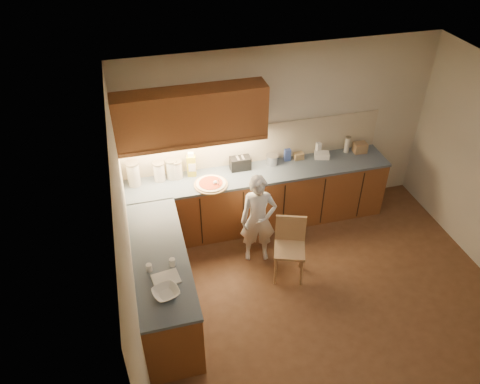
{
  "coord_description": "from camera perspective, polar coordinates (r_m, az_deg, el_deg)",
  "views": [
    {
      "loc": [
        -2.04,
        -3.5,
        4.59
      ],
      "look_at": [
        -0.8,
        1.2,
        1.0
      ],
      "focal_mm": 35.0,
      "sensor_mm": 36.0,
      "label": 1
    }
  ],
  "objects": [
    {
      "name": "room",
      "position": [
        4.99,
        12.49,
        -0.29
      ],
      "size": [
        4.54,
        4.5,
        2.62
      ],
      "color": "#53321C",
      "rests_on": "ground"
    },
    {
      "name": "l_counter",
      "position": [
        6.39,
        -1.18,
        -3.81
      ],
      "size": [
        3.77,
        2.62,
        0.92
      ],
      "color": "brown",
      "rests_on": "ground"
    },
    {
      "name": "backsplash",
      "position": [
        6.65,
        1.82,
        5.91
      ],
      "size": [
        3.75,
        0.02,
        0.58
      ],
      "primitive_type": "cube",
      "color": "beige",
      "rests_on": "l_counter"
    },
    {
      "name": "upper_cabinets",
      "position": [
        6.04,
        -5.96,
        9.24
      ],
      "size": [
        1.95,
        0.36,
        0.73
      ],
      "color": "brown",
      "rests_on": "ground"
    },
    {
      "name": "pizza_on_board",
      "position": [
        6.3,
        -3.55,
        0.97
      ],
      "size": [
        0.46,
        0.46,
        0.18
      ],
      "rotation": [
        0.0,
        0.0,
        0.13
      ],
      "color": "tan",
      "rests_on": "l_counter"
    },
    {
      "name": "child",
      "position": [
        6.15,
        2.24,
        -3.37
      ],
      "size": [
        0.53,
        0.39,
        1.31
      ],
      "primitive_type": "imported",
      "rotation": [
        0.0,
        0.0,
        -0.18
      ],
      "color": "silver",
      "rests_on": "ground"
    },
    {
      "name": "wooden_chair",
      "position": [
        6.06,
        6.08,
        -6.25
      ],
      "size": [
        0.5,
        0.5,
        0.86
      ],
      "rotation": [
        0.0,
        0.0,
        -0.35
      ],
      "color": "tan",
      "rests_on": "ground"
    },
    {
      "name": "mixing_bowl",
      "position": [
        4.91,
        -9.02,
        -12.04
      ],
      "size": [
        0.33,
        0.33,
        0.07
      ],
      "primitive_type": "imported",
      "rotation": [
        0.0,
        0.0,
        0.31
      ],
      "color": "white",
      "rests_on": "l_counter"
    },
    {
      "name": "canister_a",
      "position": [
        6.37,
        -12.86,
        2.18
      ],
      "size": [
        0.18,
        0.18,
        0.35
      ],
      "rotation": [
        0.0,
        0.0,
        -0.24
      ],
      "color": "beige",
      "rests_on": "l_counter"
    },
    {
      "name": "canister_b",
      "position": [
        6.42,
        -9.82,
        2.5
      ],
      "size": [
        0.16,
        0.16,
        0.28
      ],
      "rotation": [
        0.0,
        0.0,
        -0.0
      ],
      "color": "white",
      "rests_on": "l_counter"
    },
    {
      "name": "canister_c",
      "position": [
        6.43,
        -8.34,
        2.79
      ],
      "size": [
        0.15,
        0.15,
        0.29
      ],
      "rotation": [
        0.0,
        0.0,
        -0.22
      ],
      "color": "silver",
      "rests_on": "l_counter"
    },
    {
      "name": "canister_d",
      "position": [
        6.44,
        -7.75,
        2.79
      ],
      "size": [
        0.17,
        0.17,
        0.27
      ],
      "rotation": [
        0.0,
        0.0,
        0.3
      ],
      "color": "white",
      "rests_on": "l_counter"
    },
    {
      "name": "oil_jug",
      "position": [
        6.44,
        -5.94,
        3.28
      ],
      "size": [
        0.14,
        0.11,
        0.37
      ],
      "rotation": [
        0.0,
        0.0,
        -0.18
      ],
      "color": "gold",
      "rests_on": "l_counter"
    },
    {
      "name": "toaster",
      "position": [
        6.58,
        0.03,
        3.53
      ],
      "size": [
        0.29,
        0.17,
        0.19
      ],
      "rotation": [
        0.0,
        0.0,
        -0.01
      ],
      "color": "black",
      "rests_on": "l_counter"
    },
    {
      "name": "steel_pot",
      "position": [
        6.72,
        3.93,
        3.99
      ],
      "size": [
        0.18,
        0.18,
        0.14
      ],
      "color": "silver",
      "rests_on": "l_counter"
    },
    {
      "name": "blue_box",
      "position": [
        6.81,
        5.79,
        4.52
      ],
      "size": [
        0.09,
        0.06,
        0.18
      ],
      "primitive_type": "cube",
      "rotation": [
        0.0,
        0.0,
        -0.01
      ],
      "color": "#2E438C",
      "rests_on": "l_counter"
    },
    {
      "name": "card_box_a",
      "position": [
        6.88,
        7.16,
        4.37
      ],
      "size": [
        0.14,
        0.1,
        0.1
      ],
      "primitive_type": "cube",
      "rotation": [
        0.0,
        0.0,
        0.02
      ],
      "color": "tan",
      "rests_on": "l_counter"
    },
    {
      "name": "white_bottle",
      "position": [
        6.99,
        9.52,
        5.19
      ],
      "size": [
        0.07,
        0.07,
        0.2
      ],
      "primitive_type": "cube",
      "rotation": [
        0.0,
        0.0,
        0.07
      ],
      "color": "white",
      "rests_on": "l_counter"
    },
    {
      "name": "flat_pack",
      "position": [
        6.96,
        9.94,
        4.46
      ],
      "size": [
        0.24,
        0.2,
        0.08
      ],
      "primitive_type": "cube",
      "rotation": [
        0.0,
        0.0,
        -0.3
      ],
      "color": "silver",
      "rests_on": "l_counter"
    },
    {
      "name": "tall_jar",
      "position": [
        7.13,
        12.93,
        5.68
      ],
      "size": [
        0.08,
        0.08,
        0.26
      ],
      "rotation": [
        0.0,
        0.0,
        -0.35
      ],
      "color": "white",
      "rests_on": "l_counter"
    },
    {
      "name": "card_box_b",
      "position": [
        7.2,
        14.42,
        5.26
      ],
      "size": [
        0.2,
        0.16,
        0.15
      ],
      "primitive_type": "cube",
      "rotation": [
        0.0,
        0.0,
        -0.06
      ],
      "color": "#A18057",
      "rests_on": "l_counter"
    },
    {
      "name": "dough_cloth",
      "position": [
        5.07,
        -9.01,
        -10.41
      ],
      "size": [
        0.31,
        0.26,
        0.02
      ],
      "primitive_type": "cube",
      "rotation": [
        0.0,
        0.0,
        0.14
      ],
      "color": "silver",
      "rests_on": "l_counter"
    },
    {
      "name": "spice_jar_a",
      "position": [
        5.17,
        -11.03,
        -9.03
      ],
      "size": [
        0.07,
        0.07,
        0.09
      ],
      "primitive_type": "cylinder",
      "rotation": [
        0.0,
        0.0,
        -0.1
      ],
      "color": "silver",
      "rests_on": "l_counter"
    },
    {
      "name": "spice_jar_b",
      "position": [
        5.18,
        -8.26,
        -8.47
      ],
      "size": [
        0.08,
        0.08,
        0.09
      ],
      "primitive_type": "cylinder",
      "rotation": [
        0.0,
        0.0,
        0.3
      ],
      "color": "white",
      "rests_on": "l_counter"
    }
  ]
}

